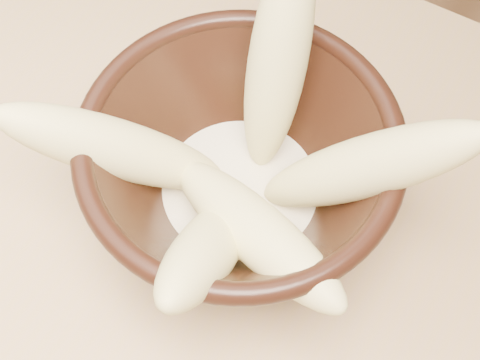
% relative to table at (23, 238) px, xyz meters
% --- Properties ---
extents(table, '(1.20, 0.80, 0.75)m').
position_rel_table_xyz_m(table, '(0.00, 0.00, 0.00)').
color(table, tan).
rests_on(table, ground).
extents(bowl, '(0.24, 0.24, 0.13)m').
position_rel_table_xyz_m(bowl, '(0.19, 0.10, 0.15)').
color(bowl, black).
rests_on(bowl, table).
extents(milk_puddle, '(0.13, 0.13, 0.02)m').
position_rel_table_xyz_m(milk_puddle, '(0.19, 0.10, 0.12)').
color(milk_puddle, beige).
rests_on(milk_puddle, bowl).
extents(banana_upright, '(0.07, 0.12, 0.19)m').
position_rel_table_xyz_m(banana_upright, '(0.18, 0.16, 0.21)').
color(banana_upright, '#EDE28C').
rests_on(banana_upright, bowl).
extents(banana_left, '(0.17, 0.13, 0.14)m').
position_rel_table_xyz_m(banana_left, '(0.11, 0.06, 0.18)').
color(banana_left, '#EDE28C').
rests_on(banana_left, bowl).
extents(banana_right, '(0.17, 0.09, 0.17)m').
position_rel_table_xyz_m(banana_right, '(0.27, 0.12, 0.19)').
color(banana_right, '#EDE28C').
rests_on(banana_right, bowl).
extents(banana_across, '(0.19, 0.10, 0.09)m').
position_rel_table_xyz_m(banana_across, '(0.22, 0.05, 0.17)').
color(banana_across, '#EDE28C').
rests_on(banana_across, bowl).
extents(banana_front, '(0.07, 0.15, 0.13)m').
position_rel_table_xyz_m(banana_front, '(0.20, 0.02, 0.18)').
color(banana_front, '#EDE28C').
rests_on(banana_front, bowl).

